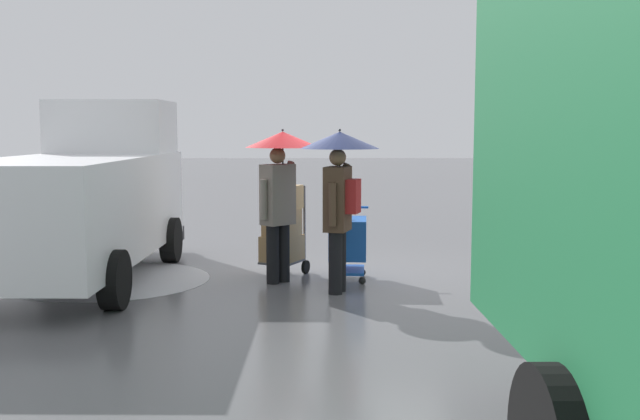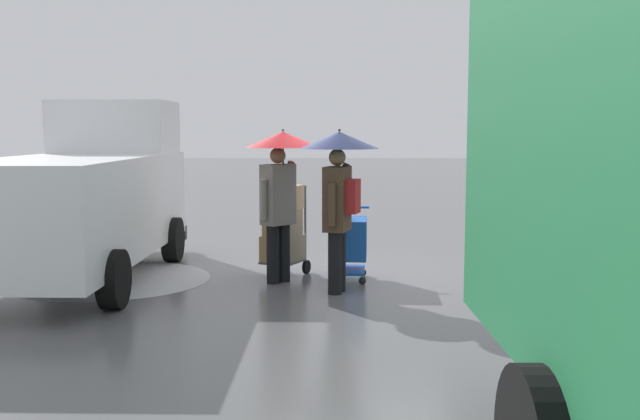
{
  "view_description": "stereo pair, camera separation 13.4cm",
  "coord_description": "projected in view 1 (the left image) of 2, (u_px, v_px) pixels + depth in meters",
  "views": [
    {
      "loc": [
        0.78,
        10.97,
        2.14
      ],
      "look_at": [
        0.74,
        0.97,
        1.05
      ],
      "focal_mm": 41.63,
      "sensor_mm": 36.0,
      "label": 1
    },
    {
      "loc": [
        0.65,
        10.97,
        2.14
      ],
      "look_at": [
        0.74,
        0.97,
        1.05
      ],
      "focal_mm": 41.63,
      "sensor_mm": 36.0,
      "label": 2
    }
  ],
  "objects": [
    {
      "name": "ground_plane",
      "position": [
        369.0,
        272.0,
        11.14
      ],
      "size": [
        90.0,
        90.0,
        0.0
      ],
      "primitive_type": "plane",
      "color": "#5B5B5E"
    },
    {
      "name": "slush_patch_near_cluster",
      "position": [
        552.0,
        269.0,
        11.39
      ],
      "size": [
        1.59,
        1.59,
        0.01
      ],
      "primitive_type": "cylinder",
      "color": "#999BA0",
      "rests_on": "ground"
    },
    {
      "name": "slush_patch_under_van",
      "position": [
        109.0,
        280.0,
        10.58
      ],
      "size": [
        2.84,
        2.84,
        0.01
      ],
      "primitive_type": "cylinder",
      "color": "silver",
      "rests_on": "ground"
    },
    {
      "name": "cargo_van_parked_right",
      "position": [
        82.0,
        197.0,
        10.59
      ],
      "size": [
        2.25,
        5.37,
        2.6
      ],
      "color": "white",
      "rests_on": "ground"
    },
    {
      "name": "shopping_cart_vendor",
      "position": [
        348.0,
        240.0,
        10.54
      ],
      "size": [
        0.6,
        0.85,
        1.04
      ],
      "color": "#1951B2",
      "rests_on": "ground"
    },
    {
      "name": "hand_dolly_boxes",
      "position": [
        282.0,
        226.0,
        10.81
      ],
      "size": [
        0.75,
        0.85,
        1.33
      ],
      "color": "#515156",
      "rests_on": "ground"
    },
    {
      "name": "pedestrian_pink_side",
      "position": [
        281.0,
        170.0,
        10.28
      ],
      "size": [
        1.04,
        1.04,
        2.15
      ],
      "color": "black",
      "rests_on": "ground"
    },
    {
      "name": "pedestrian_black_side",
      "position": [
        339.0,
        173.0,
        9.65
      ],
      "size": [
        1.04,
        1.04,
        2.15
      ],
      "color": "black",
      "rests_on": "ground"
    }
  ]
}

